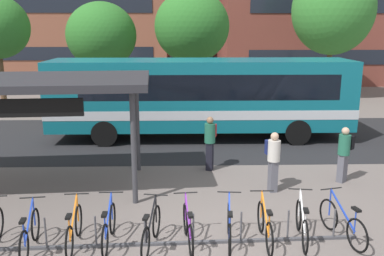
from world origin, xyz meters
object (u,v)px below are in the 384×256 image
city_bus (199,95)px  parked_bicycle_blue_6 (229,228)px  parked_bicycle_blue_1 (30,234)px  parked_bicycle_purple_5 (188,229)px  commuter_navy_pack_3 (273,157)px  street_tree_2 (192,27)px  parked_bicycle_black_4 (151,231)px  parked_bicycle_orange_7 (265,226)px  transit_shelter (13,85)px  street_tree_1 (333,10)px  parked_bicycle_white_8 (302,224)px  parked_bicycle_blue_3 (109,228)px  parked_bicycle_blue_9 (342,223)px  commuter_red_pack_0 (210,139)px  street_tree_0 (101,35)px  parked_bicycle_orange_2 (74,230)px  commuter_black_pack_2 (344,151)px

city_bus → parked_bicycle_blue_6: bearing=91.8°
parked_bicycle_blue_1 → parked_bicycle_purple_5: bearing=-93.8°
parked_bicycle_purple_5 → commuter_navy_pack_3: (2.40, 2.97, 0.59)m
parked_bicycle_blue_6 → street_tree_2: bearing=6.5°
parked_bicycle_black_4 → parked_bicycle_orange_7: same height
transit_shelter → parked_bicycle_blue_1: bearing=-71.4°
commuter_navy_pack_3 → street_tree_1: (6.95, 15.74, 4.52)m
parked_bicycle_black_4 → parked_bicycle_white_8: 3.20m
parked_bicycle_blue_1 → commuter_navy_pack_3: size_ratio=1.01×
parked_bicycle_blue_3 → parked_bicycle_blue_9: same height
parked_bicycle_orange_7 → street_tree_2: 16.70m
parked_bicycle_black_4 → street_tree_1: bearing=-19.3°
parked_bicycle_blue_3 → street_tree_1: street_tree_1 is taller
transit_shelter → commuter_navy_pack_3: transit_shelter is taller
parked_bicycle_black_4 → commuter_red_pack_0: bearing=-8.6°
street_tree_2 → street_tree_0: bearing=177.0°
parked_bicycle_blue_1 → parked_bicycle_blue_3: (1.55, 0.24, 0.00)m
parked_bicycle_blue_3 → parked_bicycle_white_8: same height
city_bus → commuter_red_pack_0: city_bus is taller
parked_bicycle_blue_6 → transit_shelter: transit_shelter is taller
parked_bicycle_white_8 → commuter_navy_pack_3: 2.89m
transit_shelter → street_tree_2: 13.99m
street_tree_0 → parked_bicycle_orange_7: bearing=-69.3°
parked_bicycle_orange_2 → commuter_red_pack_0: bearing=-36.5°
parked_bicycle_orange_2 → parked_bicycle_black_4: same height
parked_bicycle_blue_1 → parked_bicycle_blue_9: (6.52, 0.32, 0.00)m
street_tree_0 → street_tree_2: 5.16m
parked_bicycle_blue_3 → street_tree_1: (11.01, 18.63, 5.11)m
parked_bicycle_blue_1 → parked_bicycle_purple_5: same height
parked_bicycle_orange_2 → street_tree_1: size_ratio=0.21×
city_bus → parked_bicycle_white_8: (1.82, -8.66, -1.39)m
street_tree_0 → parked_bicycle_white_8: bearing=-66.8°
parked_bicycle_blue_9 → commuter_navy_pack_3: (-0.90, 2.81, 0.59)m
parked_bicycle_orange_7 → street_tree_0: street_tree_0 is taller
parked_bicycle_black_4 → street_tree_1: street_tree_1 is taller
parked_bicycle_blue_6 → parked_bicycle_blue_9: same height
commuter_red_pack_0 → street_tree_0: size_ratio=0.30×
parked_bicycle_black_4 → parked_bicycle_blue_9: 4.08m
parked_bicycle_blue_1 → parked_bicycle_blue_9: size_ratio=1.02×
parked_bicycle_blue_9 → street_tree_1: street_tree_1 is taller
commuter_navy_pack_3 → parked_bicycle_blue_1: bearing=-70.9°
commuter_red_pack_0 → commuter_navy_pack_3: 2.45m
city_bus → parked_bicycle_purple_5: 8.93m
parked_bicycle_black_4 → street_tree_1: size_ratio=0.21×
commuter_black_pack_2 → commuter_navy_pack_3: bearing=-24.4°
parked_bicycle_blue_3 → parked_bicycle_black_4: bearing=-100.6°
parked_bicycle_purple_5 → city_bus: bearing=-9.2°
parked_bicycle_purple_5 → parked_bicycle_blue_9: (3.31, 0.16, 0.00)m
parked_bicycle_orange_7 → transit_shelter: (-6.25, 3.24, 2.58)m
parked_bicycle_orange_2 → street_tree_1: street_tree_1 is taller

